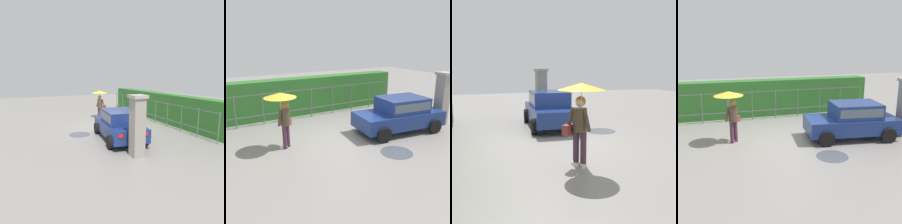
{
  "view_description": "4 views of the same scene",
  "coord_description": "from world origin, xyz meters",
  "views": [
    {
      "loc": [
        11.46,
        -4.82,
        3.17
      ],
      "look_at": [
        0.05,
        0.24,
        0.93
      ],
      "focal_mm": 33.56,
      "sensor_mm": 36.0,
      "label": 1
    },
    {
      "loc": [
        -4.92,
        -7.84,
        3.79
      ],
      "look_at": [
        -0.24,
        0.1,
        1.11
      ],
      "focal_mm": 39.93,
      "sensor_mm": 36.0,
      "label": 2
    },
    {
      "loc": [
        -8.03,
        2.98,
        2.32
      ],
      "look_at": [
        0.46,
        -0.32,
        0.91
      ],
      "focal_mm": 42.69,
      "sensor_mm": 36.0,
      "label": 3
    },
    {
      "loc": [
        -2.99,
        -10.19,
        3.89
      ],
      "look_at": [
        -0.02,
        0.15,
        1.12
      ],
      "focal_mm": 44.23,
      "sensor_mm": 36.0,
      "label": 4
    }
  ],
  "objects": [
    {
      "name": "puddle_near",
      "position": [
        0.88,
        -2.03,
        0.0
      ],
      "size": [
        1.13,
        1.13,
        0.0
      ],
      "primitive_type": "cylinder",
      "color": "#4C545B",
      "rests_on": "ground"
    },
    {
      "name": "car",
      "position": [
        2.47,
        -0.45,
        0.8
      ],
      "size": [
        3.89,
        2.22,
        1.48
      ],
      "rotation": [
        0.0,
        0.0,
        3.02
      ],
      "color": "navy",
      "rests_on": "ground"
    },
    {
      "name": "hedge_row",
      "position": [
        -0.49,
        4.19,
        0.95
      ],
      "size": [
        11.93,
        0.9,
        1.9
      ],
      "primitive_type": "cube",
      "color": "#2D6B28",
      "rests_on": "ground"
    },
    {
      "name": "pedestrian",
      "position": [
        -2.35,
        0.35,
        1.55
      ],
      "size": [
        1.13,
        1.13,
        2.05
      ],
      "rotation": [
        0.0,
        0.0,
        2.25
      ],
      "color": "#47283D",
      "rests_on": "ground"
    },
    {
      "name": "ground_plane",
      "position": [
        0.0,
        0.0,
        0.0
      ],
      "size": [
        40.0,
        40.0,
        0.0
      ],
      "primitive_type": "plane",
      "color": "gray"
    },
    {
      "name": "fence_section",
      "position": [
        -0.49,
        3.38,
        0.83
      ],
      "size": [
        10.98,
        0.05,
        1.5
      ],
      "color": "#59605B",
      "rests_on": "ground"
    }
  ]
}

